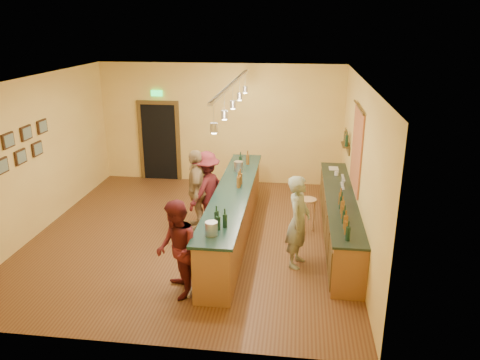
# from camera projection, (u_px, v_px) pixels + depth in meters

# --- Properties ---
(floor) EXTENTS (7.00, 7.00, 0.00)m
(floor) POSITION_uv_depth(u_px,v_px,m) (194.00, 235.00, 9.76)
(floor) COLOR #532E17
(floor) RESTS_ON ground
(ceiling) EXTENTS (6.50, 7.00, 0.02)m
(ceiling) POSITION_uv_depth(u_px,v_px,m) (188.00, 79.00, 8.71)
(ceiling) COLOR silver
(ceiling) RESTS_ON wall_back
(wall_back) EXTENTS (6.50, 0.02, 3.20)m
(wall_back) POSITION_uv_depth(u_px,v_px,m) (220.00, 124.00, 12.52)
(wall_back) COLOR #DFB153
(wall_back) RESTS_ON floor
(wall_front) EXTENTS (6.50, 0.02, 3.20)m
(wall_front) POSITION_uv_depth(u_px,v_px,m) (130.00, 240.00, 5.95)
(wall_front) COLOR #DFB153
(wall_front) RESTS_ON floor
(wall_left) EXTENTS (0.02, 7.00, 3.20)m
(wall_left) POSITION_uv_depth(u_px,v_px,m) (37.00, 156.00, 9.62)
(wall_left) COLOR #DFB153
(wall_left) RESTS_ON floor
(wall_right) EXTENTS (0.02, 7.00, 3.20)m
(wall_right) POSITION_uv_depth(u_px,v_px,m) (359.00, 168.00, 8.85)
(wall_right) COLOR #DFB153
(wall_right) RESTS_ON floor
(doorway) EXTENTS (1.15, 0.09, 2.48)m
(doorway) POSITION_uv_depth(u_px,v_px,m) (160.00, 140.00, 12.85)
(doorway) COLOR black
(doorway) RESTS_ON wall_back
(tapestry) EXTENTS (0.03, 1.40, 1.60)m
(tapestry) POSITION_uv_depth(u_px,v_px,m) (357.00, 149.00, 9.15)
(tapestry) COLOR #A8212F
(tapestry) RESTS_ON wall_right
(bottle_shelf) EXTENTS (0.17, 0.55, 0.54)m
(bottle_shelf) POSITION_uv_depth(u_px,v_px,m) (346.00, 140.00, 10.62)
(bottle_shelf) COLOR #483315
(bottle_shelf) RESTS_ON wall_right
(picture_grid) EXTENTS (0.06, 2.20, 0.70)m
(picture_grid) POSITION_uv_depth(u_px,v_px,m) (15.00, 149.00, 8.80)
(picture_grid) COLOR #382111
(picture_grid) RESTS_ON wall_left
(back_counter) EXTENTS (0.60, 4.55, 1.27)m
(back_counter) POSITION_uv_depth(u_px,v_px,m) (339.00, 217.00, 9.41)
(back_counter) COLOR brown
(back_counter) RESTS_ON floor
(tasting_bar) EXTENTS (0.73, 5.10, 1.38)m
(tasting_bar) POSITION_uv_depth(u_px,v_px,m) (233.00, 210.00, 9.46)
(tasting_bar) COLOR brown
(tasting_bar) RESTS_ON floor
(pendant_track) EXTENTS (0.11, 4.60, 0.50)m
(pendant_track) POSITION_uv_depth(u_px,v_px,m) (233.00, 92.00, 8.69)
(pendant_track) COLOR silver
(pendant_track) RESTS_ON ceiling
(bartender) EXTENTS (0.55, 0.70, 1.71)m
(bartender) POSITION_uv_depth(u_px,v_px,m) (298.00, 222.00, 8.31)
(bartender) COLOR gray
(bartender) RESTS_ON floor
(customer_a) EXTENTS (0.88, 0.97, 1.62)m
(customer_a) POSITION_uv_depth(u_px,v_px,m) (177.00, 249.00, 7.40)
(customer_a) COLOR #59191E
(customer_a) RESTS_ON floor
(customer_b) EXTENTS (0.59, 1.08, 1.74)m
(customer_b) POSITION_uv_depth(u_px,v_px,m) (197.00, 190.00, 9.79)
(customer_b) COLOR #997A51
(customer_b) RESTS_ON floor
(customer_c) EXTENTS (0.97, 1.23, 1.67)m
(customer_c) POSITION_uv_depth(u_px,v_px,m) (206.00, 190.00, 9.93)
(customer_c) COLOR #59191E
(customer_c) RESTS_ON floor
(bar_stool) EXTENTS (0.36, 0.36, 0.73)m
(bar_stool) POSITION_uv_depth(u_px,v_px,m) (308.00, 205.00, 9.73)
(bar_stool) COLOR #A37C49
(bar_stool) RESTS_ON floor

